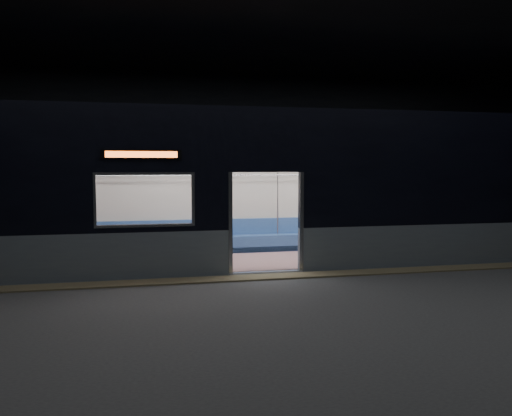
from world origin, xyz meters
name	(u,v)px	position (x,y,z in m)	size (l,w,h in m)	color
station_floor	(280,284)	(0.00, 0.00, -0.01)	(24.00, 14.00, 0.01)	#47494C
station_envelope	(280,83)	(0.00, 0.00, 3.66)	(24.00, 14.00, 5.00)	black
tactile_strip	(272,277)	(0.00, 0.55, 0.01)	(22.80, 0.50, 0.03)	#8C7F59
metro_car	(250,180)	(0.00, 2.54, 1.85)	(18.00, 3.04, 3.35)	gray
passenger	(389,217)	(3.97, 3.55, 0.83)	(0.48, 0.77, 1.45)	black
handbag	(395,223)	(4.01, 3.30, 0.69)	(0.27, 0.23, 0.14)	black
transit_map	(390,192)	(4.14, 3.85, 1.47)	(0.99, 0.03, 0.64)	white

